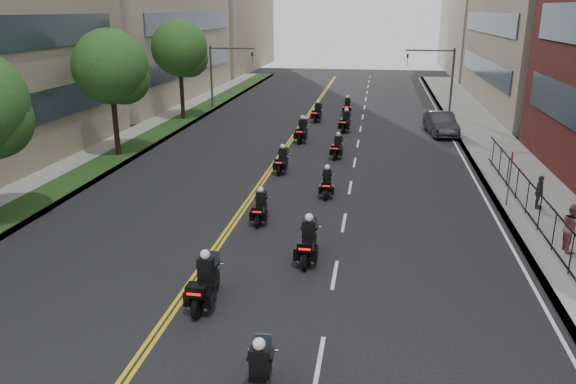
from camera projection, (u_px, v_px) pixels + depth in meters
name	position (u px, v px, depth m)	size (l,w,h in m)	color
sidewalk_right	(510.00, 168.00, 31.95)	(4.00, 90.00, 0.15)	gray
sidewalk_left	(114.00, 152.00, 35.54)	(4.00, 90.00, 0.15)	gray
grass_strip	(126.00, 151.00, 35.39)	(2.00, 90.00, 0.04)	#1E3814
iron_fence	(562.00, 242.00, 19.64)	(0.05, 28.00, 1.50)	black
street_trees	(64.00, 84.00, 27.82)	(4.40, 38.40, 7.98)	black
traffic_signal_right	(441.00, 71.00, 47.16)	(4.09, 0.20, 5.60)	#3F3F44
traffic_signal_left	(221.00, 68.00, 50.01)	(4.09, 0.20, 5.60)	#3F3F44
motorcycle_1	(259.00, 382.00, 12.61)	(0.59, 2.33, 1.72)	black
motorcycle_2	(205.00, 284.00, 17.03)	(0.56, 2.42, 1.78)	black
motorcycle_3	(308.00, 243.00, 20.05)	(0.55, 2.40, 1.77)	black
motorcycle_4	(260.00, 209.00, 23.78)	(0.50, 2.09, 1.54)	black
motorcycle_5	(327.00, 184.00, 27.14)	(0.51, 2.09, 1.55)	black
motorcycle_6	(282.00, 161.00, 31.09)	(0.53, 2.15, 1.59)	black
motorcycle_7	(338.00, 148.00, 34.16)	(0.60, 2.15, 1.59)	black
motorcycle_8	(302.00, 132.00, 38.27)	(0.64, 2.46, 1.82)	black
motorcycle_9	(346.00, 122.00, 41.51)	(0.73, 2.40, 1.78)	black
motorcycle_10	(317.00, 113.00, 45.27)	(0.68, 2.33, 1.72)	black
motorcycle_11	(347.00, 107.00, 48.30)	(0.51, 2.24, 1.65)	black
parked_sedan	(441.00, 123.00, 40.55)	(1.70, 4.86, 1.60)	black
pedestrian_b	(572.00, 228.00, 20.50)	(0.88, 0.69, 1.81)	#8B4C54
pedestrian_c	(539.00, 192.00, 24.97)	(0.89, 0.37, 1.52)	#3F3E45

